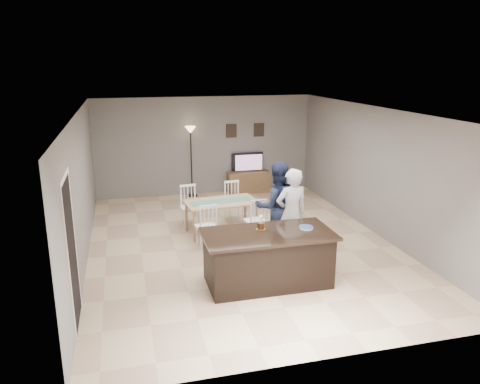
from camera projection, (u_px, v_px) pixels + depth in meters
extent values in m
plane|color=tan|center=(241.00, 244.00, 9.58)|extent=(8.00, 8.00, 0.00)
plane|color=slate|center=(205.00, 146.00, 12.95)|extent=(6.00, 0.00, 6.00)
plane|color=slate|center=(325.00, 261.00, 5.48)|extent=(6.00, 0.00, 6.00)
plane|color=slate|center=(81.00, 190.00, 8.50)|extent=(0.00, 8.00, 8.00)
plane|color=slate|center=(377.00, 172.00, 9.93)|extent=(0.00, 8.00, 8.00)
plane|color=white|center=(241.00, 111.00, 8.85)|extent=(8.00, 8.00, 0.00)
cube|color=black|center=(268.00, 259.00, 7.78)|extent=(2.00, 1.00, 0.85)
cube|color=black|center=(268.00, 234.00, 7.66)|extent=(2.15, 1.10, 0.05)
cube|color=brown|center=(249.00, 182.00, 13.30)|extent=(1.20, 0.40, 0.60)
imported|color=black|center=(248.00, 162.00, 13.22)|extent=(0.91, 0.12, 0.53)
plane|color=#CA5416|center=(249.00, 162.00, 13.14)|extent=(0.78, 0.00, 0.78)
cube|color=black|center=(231.00, 131.00, 13.00)|extent=(0.30, 0.02, 0.38)
cube|color=black|center=(259.00, 130.00, 13.19)|extent=(0.30, 0.02, 0.38)
plane|color=black|center=(72.00, 254.00, 6.44)|extent=(0.00, 2.10, 2.10)
plane|color=white|center=(65.00, 177.00, 6.15)|extent=(0.00, 1.02, 1.02)
imported|color=silver|center=(291.00, 214.00, 8.74)|extent=(0.67, 0.49, 1.72)
imported|color=#181F36|center=(277.00, 207.00, 9.06)|extent=(0.91, 0.73, 1.78)
cylinder|color=gold|center=(261.00, 229.00, 7.82)|extent=(0.16, 0.16, 0.00)
cylinder|color=#3C2110|center=(261.00, 226.00, 7.80)|extent=(0.11, 0.11, 0.10)
cylinder|color=white|center=(261.00, 220.00, 7.77)|extent=(0.02, 0.02, 0.11)
sphere|color=#FFBF4C|center=(261.00, 216.00, 7.76)|extent=(0.02, 0.02, 0.02)
cylinder|color=white|center=(306.00, 228.00, 7.84)|extent=(0.23, 0.23, 0.01)
cylinder|color=white|center=(306.00, 228.00, 7.84)|extent=(0.23, 0.23, 0.01)
cylinder|color=white|center=(306.00, 227.00, 7.84)|extent=(0.23, 0.23, 0.01)
cylinder|color=#304F95|center=(306.00, 227.00, 7.84)|extent=(0.23, 0.23, 0.00)
cube|color=#A37E58|center=(221.00, 202.00, 10.02)|extent=(1.60, 1.00, 0.04)
cylinder|color=#A37E58|center=(195.00, 227.00, 9.57)|extent=(0.06, 0.06, 0.68)
cylinder|color=#A37E58|center=(245.00, 210.00, 10.66)|extent=(0.06, 0.06, 0.68)
cube|color=#447A59|center=(221.00, 201.00, 10.01)|extent=(1.36, 0.46, 0.01)
cube|color=white|center=(206.00, 227.00, 9.32)|extent=(0.44, 0.42, 0.04)
cylinder|color=white|center=(201.00, 241.00, 9.18)|extent=(0.03, 0.03, 0.41)
cylinder|color=white|center=(212.00, 234.00, 9.57)|extent=(0.03, 0.03, 0.41)
cube|color=white|center=(208.00, 206.00, 9.03)|extent=(0.36, 0.06, 0.05)
cube|color=white|center=(255.00, 221.00, 9.66)|extent=(0.44, 0.42, 0.04)
cylinder|color=white|center=(251.00, 234.00, 9.53)|extent=(0.03, 0.03, 0.41)
cylinder|color=white|center=(260.00, 228.00, 9.91)|extent=(0.03, 0.03, 0.41)
cube|color=white|center=(259.00, 201.00, 9.38)|extent=(0.36, 0.06, 0.05)
cube|color=white|center=(190.00, 208.00, 10.53)|extent=(0.44, 0.42, 0.04)
cylinder|color=white|center=(196.00, 214.00, 10.78)|extent=(0.03, 0.03, 0.41)
cylinder|color=white|center=(185.00, 220.00, 10.39)|extent=(0.03, 0.03, 0.41)
cube|color=white|center=(188.00, 185.00, 10.55)|extent=(0.36, 0.06, 0.05)
cube|color=white|center=(234.00, 203.00, 10.87)|extent=(0.44, 0.42, 0.04)
cylinder|color=white|center=(238.00, 210.00, 11.12)|extent=(0.03, 0.03, 0.41)
cylinder|color=white|center=(230.00, 215.00, 10.74)|extent=(0.03, 0.03, 0.41)
cube|color=white|center=(232.00, 182.00, 10.90)|extent=(0.36, 0.06, 0.05)
cylinder|color=black|center=(192.00, 195.00, 13.01)|extent=(0.29, 0.29, 0.03)
cylinder|color=black|center=(191.00, 164.00, 12.77)|extent=(0.04, 0.04, 1.78)
cone|color=#FFCF8C|center=(190.00, 130.00, 12.52)|extent=(0.29, 0.29, 0.19)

